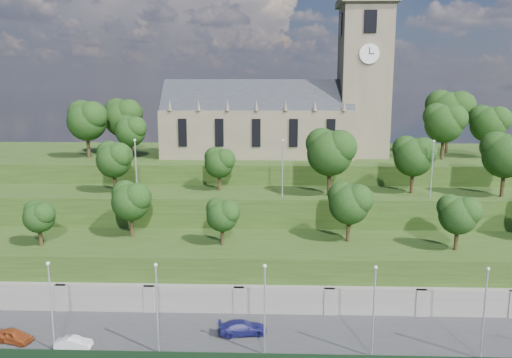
{
  "coord_description": "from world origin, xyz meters",
  "views": [
    {
      "loc": [
        -1.35,
        -40.57,
        26.71
      ],
      "look_at": [
        -3.72,
        30.0,
        13.72
      ],
      "focal_mm": 35.0,
      "sensor_mm": 36.0,
      "label": 1
    }
  ],
  "objects_px": {
    "church": "(285,112)",
    "car_right": "(242,328)",
    "car_left": "(14,336)",
    "car_middle": "(74,343)"
  },
  "relations": [
    {
      "from": "church",
      "to": "car_left",
      "type": "xyz_separation_m",
      "value": [
        -27.5,
        -41.98,
        -19.86
      ]
    },
    {
      "from": "car_left",
      "to": "car_middle",
      "type": "relative_size",
      "value": 1.11
    },
    {
      "from": "church",
      "to": "car_right",
      "type": "bearing_deg",
      "value": -97.32
    },
    {
      "from": "car_left",
      "to": "car_middle",
      "type": "height_order",
      "value": "car_left"
    },
    {
      "from": "car_left",
      "to": "car_middle",
      "type": "xyz_separation_m",
      "value": [
        6.37,
        -1.0,
        -0.09
      ]
    },
    {
      "from": "car_left",
      "to": "car_right",
      "type": "bearing_deg",
      "value": -68.93
    },
    {
      "from": "car_middle",
      "to": "car_right",
      "type": "distance_m",
      "value": 16.38
    },
    {
      "from": "car_left",
      "to": "car_right",
      "type": "distance_m",
      "value": 22.53
    },
    {
      "from": "car_left",
      "to": "car_right",
      "type": "relative_size",
      "value": 0.79
    },
    {
      "from": "church",
      "to": "car_left",
      "type": "relative_size",
      "value": 9.93
    }
  ]
}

